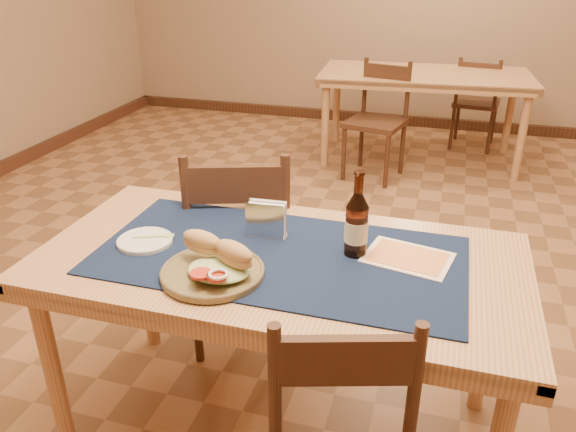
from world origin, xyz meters
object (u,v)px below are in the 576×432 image
(back_table, at_px, (424,83))
(beer_bottle, at_px, (356,224))
(chair_main_far, at_px, (240,245))
(napkin_holder, at_px, (266,220))
(main_table, at_px, (280,277))
(sandwich_plate, at_px, (215,266))

(back_table, bearing_deg, beer_bottle, -90.23)
(chair_main_far, bearing_deg, napkin_holder, -55.25)
(back_table, bearing_deg, napkin_holder, -96.09)
(main_table, distance_m, napkin_holder, 0.21)
(back_table, height_order, beer_bottle, beer_bottle)
(sandwich_plate, bearing_deg, napkin_holder, 77.30)
(beer_bottle, bearing_deg, napkin_holder, 173.01)
(back_table, distance_m, beer_bottle, 3.16)
(main_table, xyz_separation_m, back_table, (0.25, 3.23, 0.00))
(chair_main_far, xyz_separation_m, napkin_holder, (0.24, -0.35, 0.31))
(beer_bottle, bearing_deg, chair_main_far, 145.50)
(chair_main_far, bearing_deg, main_table, -55.02)
(main_table, distance_m, chair_main_far, 0.59)
(main_table, xyz_separation_m, sandwich_plate, (-0.15, -0.18, 0.12))
(back_table, xyz_separation_m, chair_main_far, (-0.57, -2.77, -0.16))
(sandwich_plate, distance_m, napkin_holder, 0.31)
(napkin_holder, bearing_deg, main_table, -54.34)
(main_table, height_order, back_table, same)
(main_table, bearing_deg, napkin_holder, 125.66)
(chair_main_far, bearing_deg, back_table, 78.34)
(main_table, relative_size, napkin_holder, 10.83)
(chair_main_far, distance_m, sandwich_plate, 0.72)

